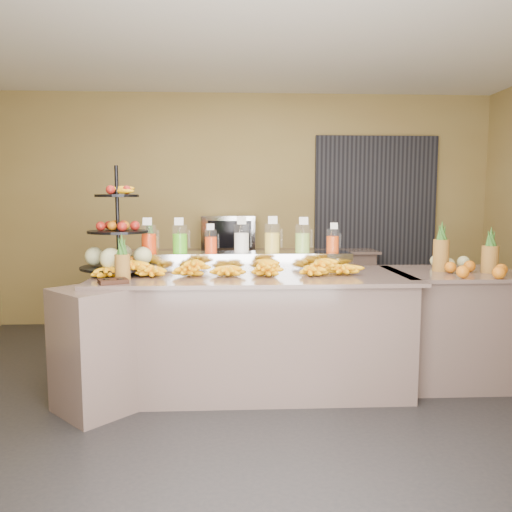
{
  "coord_description": "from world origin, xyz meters",
  "views": [
    {
      "loc": [
        -0.17,
        -3.64,
        1.52
      ],
      "look_at": [
        0.02,
        0.3,
        1.08
      ],
      "focal_mm": 35.0,
      "sensor_mm": 36.0,
      "label": 1
    }
  ],
  "objects": [
    {
      "name": "juice_pitcher_orange_a",
      "position": [
        -0.87,
        0.58,
        1.18
      ],
      "size": [
        0.13,
        0.13,
        0.31
      ],
      "color": "silver",
      "rests_on": "pitcher_tray"
    },
    {
      "name": "right_counter",
      "position": [
        1.7,
        0.4,
        0.47
      ],
      "size": [
        1.08,
        0.88,
        0.93
      ],
      "color": "gray",
      "rests_on": "ground"
    },
    {
      "name": "banana_heap",
      "position": [
        -0.19,
        0.28,
        1.0
      ],
      "size": [
        2.11,
        0.19,
        0.18
      ],
      "color": "#FFB60C",
      "rests_on": "buffet_counter"
    },
    {
      "name": "juice_pitcher_orange_b",
      "position": [
        -0.35,
        0.58,
        1.17
      ],
      "size": [
        0.11,
        0.11,
        0.26
      ],
      "color": "silver",
      "rests_on": "pitcher_tray"
    },
    {
      "name": "juice_pitcher_orange_c",
      "position": [
        0.69,
        0.58,
        1.17
      ],
      "size": [
        0.11,
        0.11,
        0.26
      ],
      "color": "silver",
      "rests_on": "pitcher_tray"
    },
    {
      "name": "pineapple_left_b",
      "position": [
        -0.89,
        0.78,
        1.09
      ],
      "size": [
        0.15,
        0.15,
        0.43
      ],
      "rotation": [
        0.0,
        0.0,
        0.32
      ],
      "color": "brown",
      "rests_on": "buffet_counter"
    },
    {
      "name": "back_ledge",
      "position": [
        0.0,
        2.25,
        0.47
      ],
      "size": [
        3.1,
        0.55,
        0.93
      ],
      "color": "gray",
      "rests_on": "ground"
    },
    {
      "name": "oven_warmer",
      "position": [
        -0.19,
        2.25,
        1.14
      ],
      "size": [
        0.66,
        0.49,
        0.41
      ],
      "primitive_type": "cube",
      "rotation": [
        0.0,
        0.0,
        -0.09
      ],
      "color": "gray",
      "rests_on": "back_ledge"
    },
    {
      "name": "condiment_caddy",
      "position": [
        -1.02,
        -0.07,
        0.94
      ],
      "size": [
        0.24,
        0.21,
        0.03
      ],
      "primitive_type": "cube",
      "rotation": [
        0.0,
        0.0,
        0.41
      ],
      "color": "black",
      "rests_on": "buffet_counter"
    },
    {
      "name": "juice_pitcher_lime",
      "position": [
        0.43,
        0.58,
        1.19
      ],
      "size": [
        0.13,
        0.13,
        0.31
      ],
      "color": "silver",
      "rests_on": "pitcher_tray"
    },
    {
      "name": "fruit_stand",
      "position": [
        -1.05,
        0.44,
        1.15
      ],
      "size": [
        0.67,
        0.67,
        0.87
      ],
      "rotation": [
        0.0,
        0.0,
        0.09
      ],
      "color": "black",
      "rests_on": "buffet_counter"
    },
    {
      "name": "right_fruit_pile",
      "position": [
        1.74,
        0.26,
        1.01
      ],
      "size": [
        0.5,
        0.48,
        0.26
      ],
      "color": "brown",
      "rests_on": "right_counter"
    },
    {
      "name": "buffet_counter",
      "position": [
        -0.12,
        0.26,
        0.47
      ],
      "size": [
        2.75,
        1.25,
        0.93
      ],
      "color": "gray",
      "rests_on": "ground"
    },
    {
      "name": "juice_pitcher_milk",
      "position": [
        -0.09,
        0.58,
        1.19
      ],
      "size": [
        0.13,
        0.14,
        0.32
      ],
      "color": "silver",
      "rests_on": "pitcher_tray"
    },
    {
      "name": "pitcher_tray",
      "position": [
        -0.09,
        0.58,
        1.01
      ],
      "size": [
        1.85,
        0.3,
        0.15
      ],
      "primitive_type": "cube",
      "color": "gray",
      "rests_on": "buffet_counter"
    },
    {
      "name": "juice_pitcher_lemon",
      "position": [
        0.17,
        0.58,
        1.19
      ],
      "size": [
        0.13,
        0.14,
        0.32
      ],
      "color": "silver",
      "rests_on": "pitcher_tray"
    },
    {
      "name": "room_envelope",
      "position": [
        0.19,
        0.79,
        1.88
      ],
      "size": [
        6.04,
        5.02,
        2.82
      ],
      "color": "olive",
      "rests_on": "ground"
    },
    {
      "name": "ground",
      "position": [
        0.0,
        0.0,
        0.0
      ],
      "size": [
        6.0,
        6.0,
        0.0
      ],
      "primitive_type": "plane",
      "color": "black",
      "rests_on": "ground"
    },
    {
      "name": "pineapple_left_a",
      "position": [
        -0.98,
        0.09,
        1.06
      ],
      "size": [
        0.11,
        0.11,
        0.35
      ],
      "rotation": [
        0.0,
        0.0,
        0.3
      ],
      "color": "brown",
      "rests_on": "buffet_counter"
    },
    {
      "name": "juice_pitcher_green",
      "position": [
        -0.61,
        0.58,
        1.18
      ],
      "size": [
        0.13,
        0.13,
        0.31
      ],
      "color": "silver",
      "rests_on": "pitcher_tray"
    }
  ]
}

